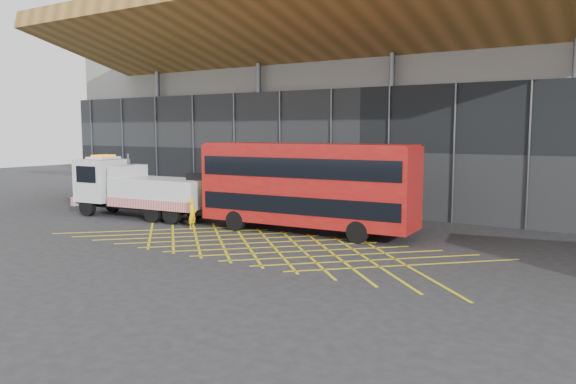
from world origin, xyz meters
The scene contains 6 objects.
ground_plane centered at (0.00, 0.00, 0.00)m, with size 120.00×120.00×0.00m, color #262628.
road_markings centered at (2.40, 0.00, 0.01)m, with size 21.56×7.16×0.01m.
construction_building centered at (1.92, 18.40, 8.98)m, with size 55.00×23.97×18.00m.
recovery_truck centered at (-8.78, 2.71, 1.78)m, with size 11.12×3.46×3.86m.
bus_towed centered at (2.63, 3.79, 2.59)m, with size 11.64×3.52×4.67m.
worker centered at (-3.29, 1.60, 0.82)m, with size 0.60×0.39×1.64m, color yellow.
Camera 1 is at (17.60, -20.86, 5.36)m, focal length 35.00 mm.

